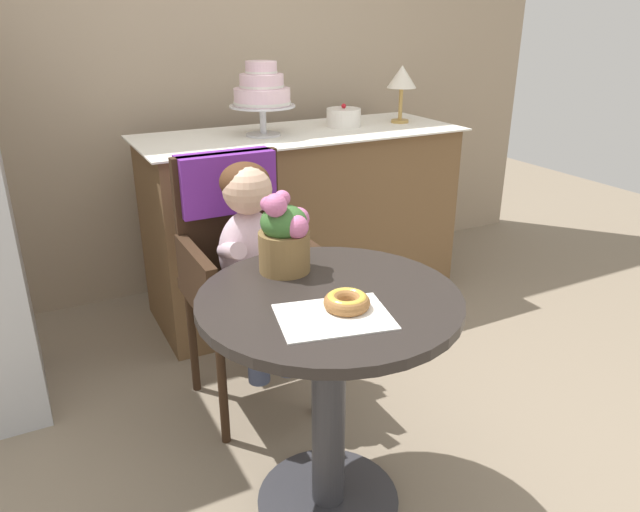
{
  "coord_description": "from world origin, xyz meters",
  "views": [
    {
      "loc": [
        -0.69,
        -1.26,
        1.42
      ],
      "look_at": [
        0.05,
        0.15,
        0.77
      ],
      "focal_mm": 33.34,
      "sensor_mm": 36.0,
      "label": 1
    }
  ],
  "objects_px": {
    "cafe_table": "(329,363)",
    "round_layer_cake": "(344,117)",
    "donut_front": "(348,301)",
    "seated_child": "(253,245)",
    "flower_vase": "(285,235)",
    "table_lamp": "(402,79)",
    "wicker_chair": "(238,242)",
    "tiered_cake_stand": "(262,92)"
  },
  "relations": [
    {
      "from": "cafe_table",
      "to": "donut_front",
      "type": "relative_size",
      "value": 6.01
    },
    {
      "from": "flower_vase",
      "to": "table_lamp",
      "type": "bearing_deg",
      "value": 43.61
    },
    {
      "from": "seated_child",
      "to": "donut_front",
      "type": "distance_m",
      "value": 0.64
    },
    {
      "from": "flower_vase",
      "to": "table_lamp",
      "type": "xyz_separation_m",
      "value": [
        1.15,
        1.1,
        0.28
      ]
    },
    {
      "from": "donut_front",
      "to": "table_lamp",
      "type": "xyz_separation_m",
      "value": [
        1.12,
        1.4,
        0.37
      ]
    },
    {
      "from": "cafe_table",
      "to": "donut_front",
      "type": "height_order",
      "value": "donut_front"
    },
    {
      "from": "donut_front",
      "to": "round_layer_cake",
      "type": "relative_size",
      "value": 0.7
    },
    {
      "from": "seated_child",
      "to": "flower_vase",
      "type": "relative_size",
      "value": 2.97
    },
    {
      "from": "cafe_table",
      "to": "flower_vase",
      "type": "bearing_deg",
      "value": 99.95
    },
    {
      "from": "donut_front",
      "to": "table_lamp",
      "type": "relative_size",
      "value": 0.42
    },
    {
      "from": "donut_front",
      "to": "round_layer_cake",
      "type": "bearing_deg",
      "value": 60.81
    },
    {
      "from": "flower_vase",
      "to": "tiered_cake_stand",
      "type": "distance_m",
      "value": 1.19
    },
    {
      "from": "cafe_table",
      "to": "seated_child",
      "type": "xyz_separation_m",
      "value": [
        -0.01,
        0.54,
        0.17
      ]
    },
    {
      "from": "tiered_cake_stand",
      "to": "round_layer_cake",
      "type": "xyz_separation_m",
      "value": [
        0.45,
        0.04,
        -0.15
      ]
    },
    {
      "from": "donut_front",
      "to": "table_lamp",
      "type": "distance_m",
      "value": 1.83
    },
    {
      "from": "donut_front",
      "to": "tiered_cake_stand",
      "type": "xyz_separation_m",
      "value": [
        0.35,
        1.39,
        0.35
      ]
    },
    {
      "from": "tiered_cake_stand",
      "to": "seated_child",
      "type": "bearing_deg",
      "value": -115.6
    },
    {
      "from": "tiered_cake_stand",
      "to": "table_lamp",
      "type": "xyz_separation_m",
      "value": [
        0.76,
        0.0,
        0.02
      ]
    },
    {
      "from": "donut_front",
      "to": "round_layer_cake",
      "type": "distance_m",
      "value": 1.66
    },
    {
      "from": "wicker_chair",
      "to": "donut_front",
      "type": "xyz_separation_m",
      "value": [
        0.01,
        -0.79,
        0.1
      ]
    },
    {
      "from": "seated_child",
      "to": "table_lamp",
      "type": "distance_m",
      "value": 1.43
    },
    {
      "from": "donut_front",
      "to": "wicker_chair",
      "type": "bearing_deg",
      "value": 90.69
    },
    {
      "from": "round_layer_cake",
      "to": "table_lamp",
      "type": "xyz_separation_m",
      "value": [
        0.31,
        -0.04,
        0.17
      ]
    },
    {
      "from": "flower_vase",
      "to": "round_layer_cake",
      "type": "distance_m",
      "value": 1.42
    },
    {
      "from": "cafe_table",
      "to": "wicker_chair",
      "type": "distance_m",
      "value": 0.71
    },
    {
      "from": "seated_child",
      "to": "donut_front",
      "type": "relative_size",
      "value": 6.06
    },
    {
      "from": "tiered_cake_stand",
      "to": "table_lamp",
      "type": "height_order",
      "value": "tiered_cake_stand"
    },
    {
      "from": "cafe_table",
      "to": "seated_child",
      "type": "bearing_deg",
      "value": 90.79
    },
    {
      "from": "table_lamp",
      "to": "round_layer_cake",
      "type": "bearing_deg",
      "value": 173.1
    },
    {
      "from": "tiered_cake_stand",
      "to": "table_lamp",
      "type": "relative_size",
      "value": 1.16
    },
    {
      "from": "flower_vase",
      "to": "round_layer_cake",
      "type": "xyz_separation_m",
      "value": [
        0.84,
        1.14,
        0.11
      ]
    },
    {
      "from": "wicker_chair",
      "to": "donut_front",
      "type": "distance_m",
      "value": 0.8
    },
    {
      "from": "cafe_table",
      "to": "donut_front",
      "type": "xyz_separation_m",
      "value": [
        0.0,
        -0.09,
        0.23
      ]
    },
    {
      "from": "seated_child",
      "to": "tiered_cake_stand",
      "type": "bearing_deg",
      "value": 64.4
    },
    {
      "from": "cafe_table",
      "to": "round_layer_cake",
      "type": "relative_size",
      "value": 4.21
    },
    {
      "from": "seated_child",
      "to": "flower_vase",
      "type": "bearing_deg",
      "value": -94.77
    },
    {
      "from": "seated_child",
      "to": "table_lamp",
      "type": "height_order",
      "value": "table_lamp"
    },
    {
      "from": "seated_child",
      "to": "table_lamp",
      "type": "bearing_deg",
      "value": 34.0
    },
    {
      "from": "wicker_chair",
      "to": "flower_vase",
      "type": "relative_size",
      "value": 3.9
    },
    {
      "from": "seated_child",
      "to": "table_lamp",
      "type": "relative_size",
      "value": 2.55
    },
    {
      "from": "seated_child",
      "to": "flower_vase",
      "type": "height_order",
      "value": "flower_vase"
    },
    {
      "from": "cafe_table",
      "to": "table_lamp",
      "type": "height_order",
      "value": "table_lamp"
    }
  ]
}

